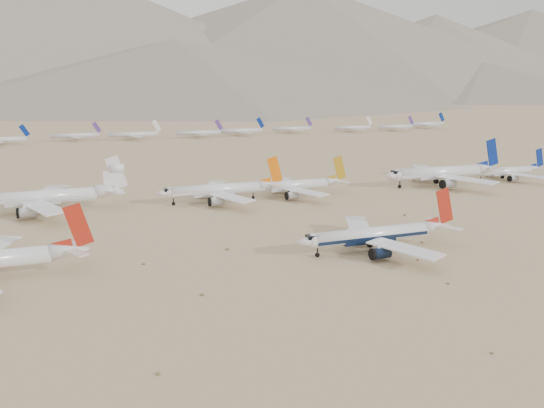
{
  "coord_description": "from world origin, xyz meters",
  "views": [
    {
      "loc": [
        -66.67,
        -121.87,
        45.37
      ],
      "look_at": [
        -9.7,
        35.18,
        7.0
      ],
      "focal_mm": 35.0,
      "sensor_mm": 36.0,
      "label": 1
    }
  ],
  "objects": [
    {
      "name": "mountain_range",
      "position": [
        70.18,
        1648.01,
        190.32
      ],
      "size": [
        7354.0,
        3024.0,
        470.0
      ],
      "color": "slate",
      "rests_on": "ground"
    },
    {
      "name": "main_airliner",
      "position": [
        8.73,
        0.21,
        4.48
      ],
      "size": [
        46.16,
        45.09,
        16.29
      ],
      "color": "white",
      "rests_on": "ground"
    },
    {
      "name": "row2_white_trijet",
      "position": [
        -79.64,
        79.6,
        5.59
      ],
      "size": [
        54.45,
        53.21,
        19.29
      ],
      "color": "white",
      "rests_on": "ground"
    },
    {
      "name": "row2_blue_far",
      "position": [
        125.11,
        75.2,
        3.99
      ],
      "size": [
        40.32,
        39.42,
        14.33
      ],
      "color": "white",
      "rests_on": "ground"
    },
    {
      "name": "ground",
      "position": [
        0.0,
        0.0,
        0.0
      ],
      "size": [
        7000.0,
        7000.0,
        0.0
      ],
      "primitive_type": "plane",
      "color": "#9B7A5A",
      "rests_on": "ground"
    },
    {
      "name": "row2_navy_widebody",
      "position": [
        86.64,
        73.84,
        5.68
      ],
      "size": [
        57.22,
        55.96,
        20.36
      ],
      "color": "white",
      "rests_on": "ground"
    },
    {
      "name": "distant_storage_row",
      "position": [
        9.01,
        324.12,
        4.33
      ],
      "size": [
        573.07,
        56.58,
        14.26
      ],
      "color": "silver",
      "rests_on": "ground"
    },
    {
      "name": "row2_gold_tail",
      "position": [
        14.05,
        74.76,
        4.4
      ],
      "size": [
        44.21,
        43.24,
        15.74
      ],
      "color": "white",
      "rests_on": "ground"
    },
    {
      "name": "row2_orange_tail",
      "position": [
        -16.49,
        74.43,
        4.75
      ],
      "size": [
        47.48,
        46.44,
        16.94
      ],
      "color": "white",
      "rests_on": "ground"
    },
    {
      "name": "foothills",
      "position": [
        526.68,
        1100.0,
        67.15
      ],
      "size": [
        4637.5,
        1395.0,
        155.0
      ],
      "color": "slate",
      "rests_on": "ground"
    },
    {
      "name": "desert_scrub",
      "position": [
        0.66,
        -27.5,
        0.29
      ],
      "size": [
        261.14,
        121.67,
        0.63
      ],
      "color": "brown",
      "rests_on": "ground"
    }
  ]
}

